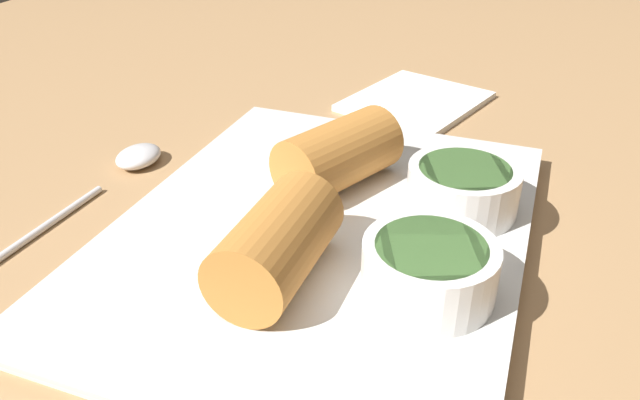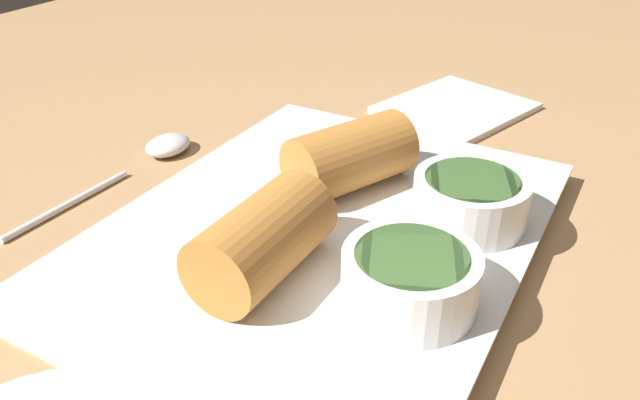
% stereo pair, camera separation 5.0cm
% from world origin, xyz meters
% --- Properties ---
extents(table_surface, '(1.80, 1.40, 0.02)m').
position_xyz_m(table_surface, '(0.00, 0.00, 0.01)').
color(table_surface, '#A87F54').
rests_on(table_surface, ground).
extents(serving_plate, '(0.32, 0.25, 0.01)m').
position_xyz_m(serving_plate, '(0.03, -0.01, 0.03)').
color(serving_plate, silver).
rests_on(serving_plate, table_surface).
extents(roll_front_left, '(0.09, 0.05, 0.05)m').
position_xyz_m(roll_front_left, '(0.08, -0.02, 0.06)').
color(roll_front_left, '#B77533').
rests_on(roll_front_left, serving_plate).
extents(roll_front_right, '(0.10, 0.08, 0.05)m').
position_xyz_m(roll_front_right, '(-0.03, -0.02, 0.06)').
color(roll_front_right, '#B77533').
rests_on(roll_front_right, serving_plate).
extents(dipping_bowl_near, '(0.07, 0.07, 0.03)m').
position_xyz_m(dipping_bowl_near, '(-0.02, 0.06, 0.05)').
color(dipping_bowl_near, white).
rests_on(dipping_bowl_near, serving_plate).
extents(dipping_bowl_far, '(0.07, 0.07, 0.03)m').
position_xyz_m(dipping_bowl_far, '(0.07, 0.06, 0.05)').
color(dipping_bowl_far, white).
rests_on(dipping_bowl_far, serving_plate).
extents(spoon, '(0.17, 0.03, 0.01)m').
position_xyz_m(spoon, '(-0.01, -0.19, 0.03)').
color(spoon, silver).
rests_on(spoon, table_surface).
extents(napkin, '(0.15, 0.14, 0.01)m').
position_xyz_m(napkin, '(-0.23, -0.01, 0.02)').
color(napkin, white).
rests_on(napkin, table_surface).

